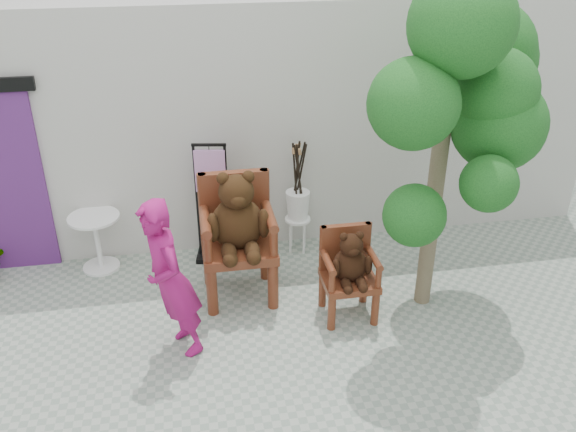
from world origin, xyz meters
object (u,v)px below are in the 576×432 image
object	(u,v)px
tree	(473,82)
person	(170,280)
chair_big	(237,225)
stool_bucket	(298,205)
chair_small	(349,265)
cafe_table	(97,236)
display_stand	(213,216)

from	to	relation	value
tree	person	bearing A→B (deg)	-171.56
chair_big	stool_bucket	distance (m)	1.20
chair_big	tree	distance (m)	2.79
chair_small	tree	size ratio (longest dim) A/B	0.29
person	stool_bucket	world-z (taller)	person
person	cafe_table	world-z (taller)	person
cafe_table	stool_bucket	size ratio (longest dim) A/B	0.48
chair_big	chair_small	world-z (taller)	chair_big
cafe_table	stool_bucket	distance (m)	2.45
person	chair_big	bearing A→B (deg)	118.34
chair_big	chair_small	bearing A→B (deg)	-27.85
display_stand	tree	distance (m)	3.35
display_stand	stool_bucket	world-z (taller)	display_stand
chair_big	display_stand	xyz separation A→B (m)	(-0.22, 0.83, -0.30)
chair_small	tree	xyz separation A→B (m)	(1.17, 0.14, 1.84)
display_stand	stool_bucket	xyz separation A→B (m)	(1.05, 0.00, 0.06)
display_stand	chair_big	bearing A→B (deg)	-65.33
stool_bucket	tree	distance (m)	2.63
chair_small	person	xyz separation A→B (m)	(-1.82, -0.30, 0.23)
chair_big	cafe_table	size ratio (longest dim) A/B	2.15
chair_small	stool_bucket	world-z (taller)	stool_bucket
stool_bucket	chair_small	bearing A→B (deg)	-79.04
chair_big	person	bearing A→B (deg)	-129.38
chair_big	display_stand	size ratio (longest dim) A/B	1.00
chair_big	tree	xyz separation A→B (m)	(2.27, -0.44, 1.56)
cafe_table	tree	xyz separation A→B (m)	(3.88, -1.27, 2.00)
person	stool_bucket	size ratio (longest dim) A/B	1.15
cafe_table	stool_bucket	xyz separation A→B (m)	(2.44, 0.00, 0.20)
display_stand	stool_bucket	bearing A→B (deg)	10.00
chair_small	person	world-z (taller)	person
person	cafe_table	bearing A→B (deg)	-174.95
tree	cafe_table	bearing A→B (deg)	161.87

